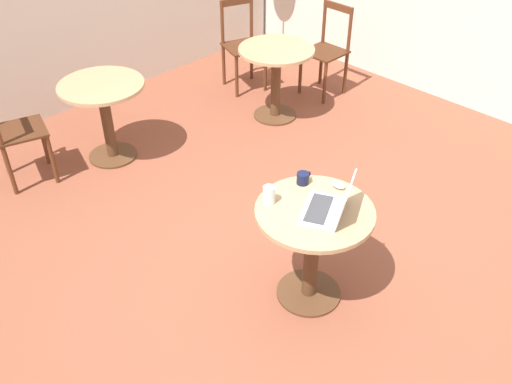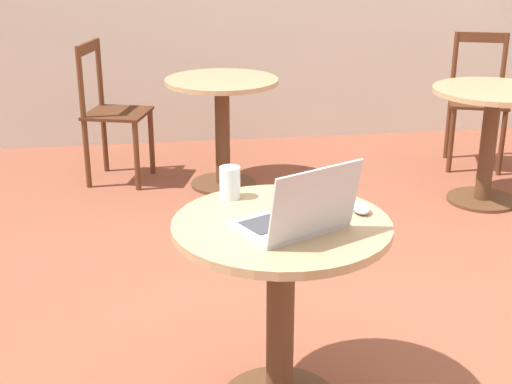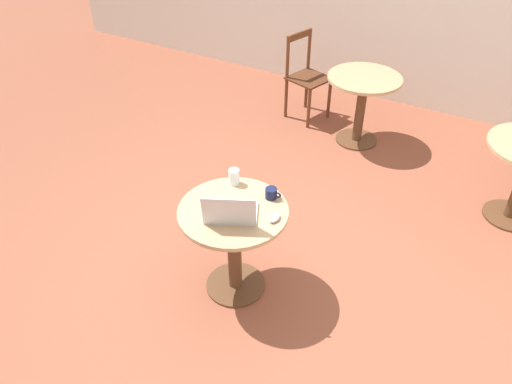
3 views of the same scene
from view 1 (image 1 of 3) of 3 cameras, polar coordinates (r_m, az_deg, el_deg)
name	(u,v)px [view 1 (image 1 of 3)]	position (r m, az deg, el deg)	size (l,w,h in m)	color
ground_plane	(278,280)	(3.98, 2.22, -8.76)	(16.00, 16.00, 0.00)	brown
cafe_table_near	(313,235)	(3.54, 5.72, -4.32)	(0.72, 0.72, 0.72)	#51331E
cafe_table_mid	(276,68)	(5.60, 2.02, 12.29)	(0.72, 0.72, 0.72)	#51331E
cafe_table_far	(104,105)	(5.09, -14.93, 8.39)	(0.72, 0.72, 0.72)	#51331E
chair_mid_right	(327,51)	(6.16, 7.12, 13.81)	(0.39, 0.39, 0.93)	#562D19
chair_mid_back	(242,46)	(6.25, -1.37, 14.42)	(0.49, 0.49, 0.93)	#562D19
chair_far_left	(15,132)	(5.04, -22.95, 5.54)	(0.48, 0.48, 0.93)	#562D19
laptop	(329,207)	(3.37, 7.36, -1.47)	(0.42, 0.39, 0.24)	#B7B7BC
mouse	(338,185)	(3.61, 8.22, 0.70)	(0.06, 0.10, 0.03)	#B7B7BC
mug	(303,178)	(3.61, 4.73, 1.39)	(0.11, 0.08, 0.08)	#141938
drinking_glass	(269,195)	(3.42, 1.30, -0.31)	(0.07, 0.07, 0.11)	silver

